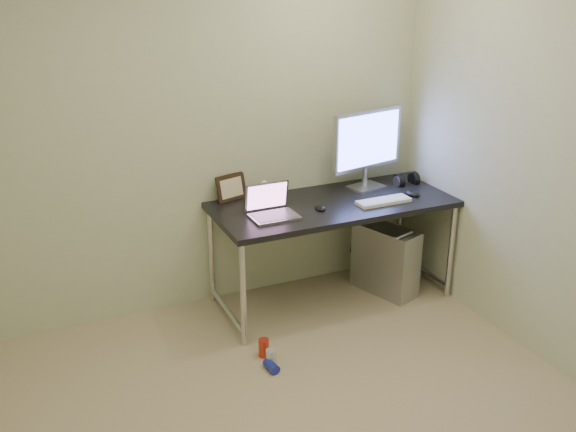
{
  "coord_description": "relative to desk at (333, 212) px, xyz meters",
  "views": [
    {
      "loc": [
        -1.07,
        -2.28,
        2.27
      ],
      "look_at": [
        0.42,
        1.04,
        0.85
      ],
      "focal_mm": 40.0,
      "sensor_mm": 36.0,
      "label": 1
    }
  ],
  "objects": [
    {
      "name": "mouse_left",
      "position": [
        -0.15,
        -0.09,
        0.09
      ],
      "size": [
        0.08,
        0.12,
        0.04
      ],
      "primitive_type": "ellipsoid",
      "rotation": [
        0.0,
        0.0,
        -0.14
      ],
      "color": "black",
      "rests_on": "desk"
    },
    {
      "name": "picture_frame",
      "position": [
        -0.63,
        0.32,
        0.17
      ],
      "size": [
        0.24,
        0.13,
        0.19
      ],
      "primitive_type": "cube",
      "rotation": [
        -0.21,
        0.0,
        0.29
      ],
      "color": "black",
      "rests_on": "desk"
    },
    {
      "name": "keyboard",
      "position": [
        0.31,
        -0.16,
        0.09
      ],
      "size": [
        0.38,
        0.13,
        0.02
      ],
      "primitive_type": "cube",
      "rotation": [
        0.0,
        0.0,
        0.01
      ],
      "color": "white",
      "rests_on": "desk"
    },
    {
      "name": "cable_a",
      "position": [
        0.37,
        0.31,
        -0.27
      ],
      "size": [
        0.01,
        0.16,
        0.69
      ],
      "primitive_type": "cylinder",
      "rotation": [
        0.21,
        0.0,
        0.0
      ],
      "color": "black",
      "rests_on": "ground"
    },
    {
      "name": "mouse_right",
      "position": [
        0.58,
        -0.11,
        0.1
      ],
      "size": [
        0.1,
        0.13,
        0.04
      ],
      "primitive_type": "ellipsoid",
      "rotation": [
        0.0,
        0.0,
        0.29
      ],
      "color": "black",
      "rests_on": "desk"
    },
    {
      "name": "can_white",
      "position": [
        -0.73,
        -0.61,
        -0.62
      ],
      "size": [
        0.08,
        0.08,
        0.11
      ],
      "primitive_type": "cylinder",
      "rotation": [
        0.0,
        0.0,
        -0.37
      ],
      "color": "silver",
      "rests_on": "ground"
    },
    {
      "name": "headphones",
      "position": [
        0.68,
        0.12,
        0.11
      ],
      "size": [
        0.17,
        0.11,
        0.12
      ],
      "rotation": [
        0.0,
        0.0,
        -0.01
      ],
      "color": "black",
      "rests_on": "desk"
    },
    {
      "name": "tower_computer",
      "position": [
        0.42,
        -0.06,
        -0.42
      ],
      "size": [
        0.36,
        0.53,
        0.54
      ],
      "rotation": [
        0.0,
        0.0,
        0.33
      ],
      "color": "#A3A3A7",
      "rests_on": "ground"
    },
    {
      "name": "desk",
      "position": [
        0.0,
        0.0,
        0.0
      ],
      "size": [
        1.67,
        0.73,
        0.75
      ],
      "color": "black",
      "rests_on": "ground"
    },
    {
      "name": "cable_b",
      "position": [
        0.46,
        0.29,
        -0.29
      ],
      "size": [
        0.02,
        0.11,
        0.71
      ],
      "primitive_type": "cylinder",
      "rotation": [
        0.14,
        0.0,
        0.09
      ],
      "color": "black",
      "rests_on": "ground"
    },
    {
      "name": "can_blue",
      "position": [
        -0.75,
        -0.66,
        -0.64
      ],
      "size": [
        0.07,
        0.12,
        0.06
      ],
      "primitive_type": "cylinder",
      "rotation": [
        1.57,
        0.0,
        0.14
      ],
      "color": "#1F28A4",
      "rests_on": "ground"
    },
    {
      "name": "monitor",
      "position": [
        0.36,
        0.17,
        0.41
      ],
      "size": [
        0.61,
        0.23,
        0.58
      ],
      "rotation": [
        0.0,
        0.0,
        0.22
      ],
      "color": "#B2B4BA",
      "rests_on": "desk"
    },
    {
      "name": "webcam",
      "position": [
        -0.4,
        0.26,
        0.17
      ],
      "size": [
        0.05,
        0.04,
        0.13
      ],
      "rotation": [
        0.0,
        0.0,
        -0.15
      ],
      "color": "silver",
      "rests_on": "desk"
    },
    {
      "name": "laptop",
      "position": [
        -0.49,
        -0.07,
        0.12
      ],
      "size": [
        0.31,
        0.25,
        0.21
      ],
      "rotation": [
        0.0,
        0.0,
        0.01
      ],
      "color": "#B2B4BA",
      "rests_on": "desk"
    },
    {
      "name": "wall_back",
      "position": [
        -0.92,
        0.36,
        0.58
      ],
      "size": [
        3.5,
        0.02,
        2.5
      ],
      "primitive_type": "cube",
      "color": "beige",
      "rests_on": "ground"
    },
    {
      "name": "can_red",
      "position": [
        -0.73,
        -0.49,
        -0.62
      ],
      "size": [
        0.07,
        0.07,
        0.12
      ],
      "primitive_type": "cylinder",
      "rotation": [
        0.0,
        0.0,
        -0.08
      ],
      "color": "red",
      "rests_on": "ground"
    }
  ]
}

